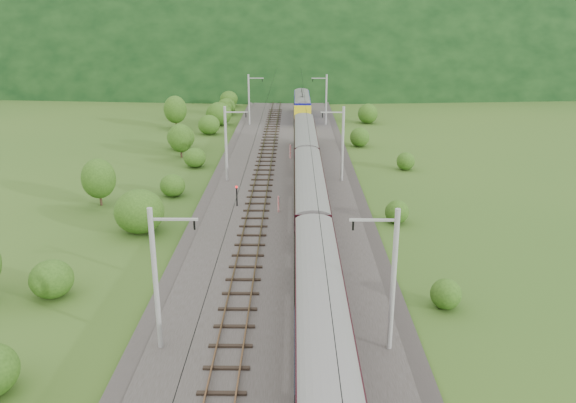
{
  "coord_description": "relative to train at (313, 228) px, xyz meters",
  "views": [
    {
      "loc": [
        0.99,
        -26.33,
        17.55
      ],
      "look_at": [
        0.54,
        17.97,
        2.6
      ],
      "focal_mm": 35.0,
      "sensor_mm": 36.0,
      "label": 1
    }
  ],
  "objects": [
    {
      "name": "track_left",
      "position": [
        -4.8,
        -0.16,
        -2.89
      ],
      "size": [
        2.4,
        220.0,
        0.27
      ],
      "color": "brown",
      "rests_on": "railbed"
    },
    {
      "name": "track_right",
      "position": [
        0.0,
        -0.16,
        -2.89
      ],
      "size": [
        2.4,
        220.0,
        0.27
      ],
      "color": "brown",
      "rests_on": "railbed"
    },
    {
      "name": "vegetation_left",
      "position": [
        -16.09,
        5.1,
        -1.12
      ],
      "size": [
        11.87,
        145.21,
        6.46
      ],
      "color": "#234612",
      "rests_on": "ground"
    },
    {
      "name": "train",
      "position": [
        0.0,
        0.0,
        0.0
      ],
      "size": [
        2.71,
        128.68,
        4.71
      ],
      "color": "black",
      "rests_on": "ground"
    },
    {
      "name": "mountain_ridge",
      "position": [
        -122.4,
        289.84,
        -3.26
      ],
      "size": [
        336.0,
        280.0,
        132.0
      ],
      "primitive_type": "ellipsoid",
      "color": "black",
      "rests_on": "ground"
    },
    {
      "name": "overhead_wires",
      "position": [
        -2.4,
        -0.16,
        3.84
      ],
      "size": [
        4.83,
        198.0,
        0.03
      ],
      "color": "black",
      "rests_on": "ground"
    },
    {
      "name": "hazard_post_far",
      "position": [
        -1.81,
        31.66,
        -2.11
      ],
      "size": [
        0.18,
        0.18,
        1.7
      ],
      "primitive_type": "cylinder",
      "color": "red",
      "rests_on": "railbed"
    },
    {
      "name": "mountain_main",
      "position": [
        -2.4,
        249.84,
        -3.26
      ],
      "size": [
        504.0,
        360.0,
        244.0
      ],
      "primitive_type": "ellipsoid",
      "color": "black",
      "rests_on": "ground"
    },
    {
      "name": "railbed",
      "position": [
        -2.4,
        -0.16,
        -3.11
      ],
      "size": [
        14.0,
        220.0,
        0.3
      ],
      "primitive_type": "cube",
      "color": "#38332D",
      "rests_on": "ground"
    },
    {
      "name": "hazard_post_near",
      "position": [
        -2.77,
        11.7,
        -2.21
      ],
      "size": [
        0.16,
        0.16,
        1.49
      ],
      "primitive_type": "cylinder",
      "color": "red",
      "rests_on": "railbed"
    },
    {
      "name": "catenary_left",
      "position": [
        -8.52,
        21.84,
        1.24
      ],
      "size": [
        2.54,
        192.28,
        8.0
      ],
      "color": "gray",
      "rests_on": "railbed"
    },
    {
      "name": "vegetation_right",
      "position": [
        9.51,
        7.51,
        -1.98
      ],
      "size": [
        6.46,
        111.61,
        3.04
      ],
      "color": "#234612",
      "rests_on": "ground"
    },
    {
      "name": "catenary_right",
      "position": [
        3.72,
        21.84,
        1.24
      ],
      "size": [
        2.54,
        192.28,
        8.0
      ],
      "color": "gray",
      "rests_on": "railbed"
    },
    {
      "name": "signal",
      "position": [
        -6.7,
        13.29,
        -1.8
      ],
      "size": [
        0.22,
        0.22,
        1.98
      ],
      "color": "black",
      "rests_on": "railbed"
    },
    {
      "name": "ground",
      "position": [
        -2.4,
        -10.16,
        -3.26
      ],
      "size": [
        600.0,
        600.0,
        0.0
      ],
      "primitive_type": "plane",
      "color": "#284D18",
      "rests_on": "ground"
    }
  ]
}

